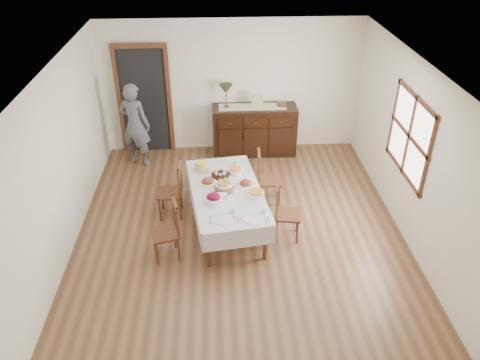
{
  "coord_description": "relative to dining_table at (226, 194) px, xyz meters",
  "views": [
    {
      "loc": [
        -0.32,
        -5.67,
        4.5
      ],
      "look_at": [
        0.0,
        0.1,
        0.95
      ],
      "focal_mm": 35.0,
      "sensor_mm": 36.0,
      "label": 1
    }
  ],
  "objects": [
    {
      "name": "pineapple_bowl",
      "position": [
        -0.36,
        0.61,
        0.15
      ],
      "size": [
        0.26,
        0.26,
        0.14
      ],
      "color": "tan",
      "rests_on": "dining_table"
    },
    {
      "name": "setting_right",
      "position": [
        0.4,
        -0.74,
        0.11
      ],
      "size": [
        0.44,
        0.31,
        0.1
      ],
      "color": "white",
      "rests_on": "dining_table"
    },
    {
      "name": "chair_right_near",
      "position": [
        0.86,
        -0.28,
        -0.15
      ],
      "size": [
        0.43,
        0.43,
        0.91
      ],
      "rotation": [
        0.0,
        0.0,
        1.41
      ],
      "color": "#522B19",
      "rests_on": "ground"
    },
    {
      "name": "runner",
      "position": [
        0.58,
        2.48,
        0.38
      ],
      "size": [
        1.3,
        0.35,
        0.01
      ],
      "color": "silver",
      "rests_on": "sideboard"
    },
    {
      "name": "chair_left_near",
      "position": [
        -0.84,
        -0.64,
        -0.15
      ],
      "size": [
        0.46,
        0.46,
        0.92
      ],
      "rotation": [
        0.0,
        0.0,
        -1.33
      ],
      "color": "#522B19",
      "rests_on": "ground"
    },
    {
      "name": "deco_bowl",
      "position": [
        1.16,
        2.51,
        0.4
      ],
      "size": [
        0.2,
        0.2,
        0.06
      ],
      "color": "#522B19",
      "rests_on": "sideboard"
    },
    {
      "name": "carrot_bowl",
      "position": [
        0.16,
        0.48,
        0.13
      ],
      "size": [
        0.22,
        0.22,
        0.09
      ],
      "color": "white",
      "rests_on": "dining_table"
    },
    {
      "name": "person",
      "position": [
        -1.64,
        2.16,
        0.26
      ],
      "size": [
        0.63,
        0.52,
        1.73
      ],
      "primitive_type": "imported",
      "rotation": [
        0.0,
        0.0,
        2.76
      ],
      "color": "#51535D",
      "rests_on": "ground"
    },
    {
      "name": "ham_platter_a",
      "position": [
        -0.28,
        0.2,
        0.12
      ],
      "size": [
        0.29,
        0.29,
        0.11
      ],
      "color": "white",
      "rests_on": "dining_table"
    },
    {
      "name": "room_shell",
      "position": [
        0.05,
        0.17,
        1.03
      ],
      "size": [
        5.02,
        6.02,
        2.65
      ],
      "color": "white",
      "rests_on": "ground"
    },
    {
      "name": "picture_frame",
      "position": [
        0.67,
        2.43,
        0.51
      ],
      "size": [
        0.22,
        0.08,
        0.28
      ],
      "color": "tan",
      "rests_on": "sideboard"
    },
    {
      "name": "chair_right_far",
      "position": [
        0.68,
        0.67,
        -0.12
      ],
      "size": [
        0.41,
        0.41,
        0.96
      ],
      "rotation": [
        0.0,
        0.0,
        1.54
      ],
      "color": "#522B19",
      "rests_on": "ground"
    },
    {
      "name": "glass_far_a",
      "position": [
        -0.26,
        0.65,
        0.14
      ],
      "size": [
        0.06,
        0.06,
        0.1
      ],
      "color": "silver",
      "rests_on": "dining_table"
    },
    {
      "name": "ground",
      "position": [
        0.2,
        -0.25,
        -0.61
      ],
      "size": [
        6.0,
        6.0,
        0.0
      ],
      "primitive_type": "plane",
      "color": "brown"
    },
    {
      "name": "ham_platter_b",
      "position": [
        0.3,
        0.11,
        0.12
      ],
      "size": [
        0.29,
        0.29,
        0.11
      ],
      "color": "white",
      "rests_on": "dining_table"
    },
    {
      "name": "setting_left",
      "position": [
        -0.03,
        -0.71,
        0.11
      ],
      "size": [
        0.44,
        0.31,
        0.1
      ],
      "color": "white",
      "rests_on": "dining_table"
    },
    {
      "name": "table_lamp",
      "position": [
        0.08,
        2.5,
        0.73
      ],
      "size": [
        0.26,
        0.26,
        0.46
      ],
      "color": "brown",
      "rests_on": "sideboard"
    },
    {
      "name": "sideboard",
      "position": [
        0.63,
        2.47,
        -0.12
      ],
      "size": [
        1.64,
        0.59,
        0.98
      ],
      "color": "black",
      "rests_on": "ground"
    },
    {
      "name": "glass_far_b",
      "position": [
        0.18,
        0.72,
        0.14
      ],
      "size": [
        0.06,
        0.06,
        0.1
      ],
      "color": "silver",
      "rests_on": "dining_table"
    },
    {
      "name": "butter_dish",
      "position": [
        -0.06,
        -0.22,
        0.12
      ],
      "size": [
        0.15,
        0.11,
        0.07
      ],
      "color": "white",
      "rests_on": "dining_table"
    },
    {
      "name": "egg_basket",
      "position": [
        -0.09,
        0.4,
        0.12
      ],
      "size": [
        0.28,
        0.28,
        0.11
      ],
      "color": "black",
      "rests_on": "dining_table"
    },
    {
      "name": "beet_bowl",
      "position": [
        -0.19,
        -0.33,
        0.15
      ],
      "size": [
        0.25,
        0.25,
        0.15
      ],
      "color": "white",
      "rests_on": "dining_table"
    },
    {
      "name": "dining_table",
      "position": [
        0.0,
        0.0,
        0.0
      ],
      "size": [
        1.3,
        2.14,
        0.7
      ],
      "rotation": [
        0.0,
        0.0,
        0.14
      ],
      "color": "silver",
      "rests_on": "ground"
    },
    {
      "name": "bread_basket",
      "position": [
        -0.03,
        -0.02,
        0.16
      ],
      "size": [
        0.29,
        0.29,
        0.18
      ],
      "color": "brown",
      "rests_on": "dining_table"
    },
    {
      "name": "chair_left_far",
      "position": [
        -0.85,
        0.38,
        -0.13
      ],
      "size": [
        0.4,
        0.4,
        0.95
      ],
      "rotation": [
        0.0,
        0.0,
        -1.59
      ],
      "color": "#522B19",
      "rests_on": "ground"
    },
    {
      "name": "casserole_dish",
      "position": [
        0.43,
        -0.17,
        0.12
      ],
      "size": [
        0.26,
        0.26,
        0.07
      ],
      "color": "white",
      "rests_on": "dining_table"
    }
  ]
}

